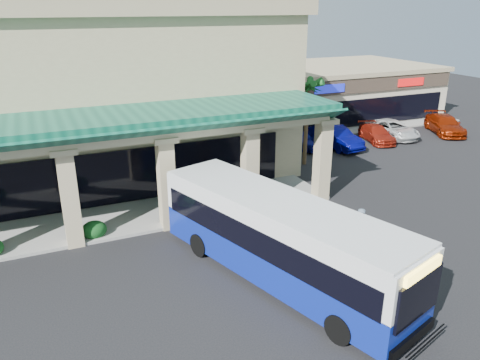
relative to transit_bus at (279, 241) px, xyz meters
name	(u,v)px	position (x,y,z in m)	size (l,w,h in m)	color
ground	(269,263)	(0.21, 1.20, -1.73)	(110.00, 110.00, 0.00)	black
main_building	(37,89)	(-7.79, 17.20, 3.95)	(30.80, 14.80, 11.35)	#BDAF87
arcade	(54,178)	(-7.79, 8.00, 1.12)	(30.00, 6.20, 5.70)	#0D503E
strip_mall	(319,91)	(18.21, 25.20, 0.72)	(22.50, 12.50, 4.90)	beige
palm_0	(306,118)	(8.71, 12.20, 1.57)	(2.40, 2.40, 6.60)	#16541C
palm_1	(296,114)	(9.71, 15.20, 1.17)	(2.40, 2.40, 5.80)	#16541C
broadleaf_tree	(244,110)	(7.71, 20.20, 0.68)	(2.60, 2.60, 4.81)	#0D3B13
transit_bus	(279,241)	(0.00, 0.00, 0.00)	(2.88, 12.38, 3.46)	#0D2297
pedestrian	(361,228)	(4.73, 0.81, -0.77)	(0.70, 0.46, 1.93)	slate
car_silver	(298,139)	(10.33, 15.81, -1.00)	(1.72, 4.29, 1.46)	#090C5E
car_white	(335,137)	(13.02, 14.77, -0.88)	(1.79, 5.14, 1.69)	#04065E
car_red	(376,134)	(17.16, 14.81, -1.08)	(1.82, 4.47, 1.30)	maroon
car_gray	(392,129)	(19.21, 15.31, -1.01)	(2.37, 5.15, 1.43)	silver
car_extra	(445,125)	(24.28, 14.47, -0.95)	(2.18, 5.35, 1.55)	maroon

